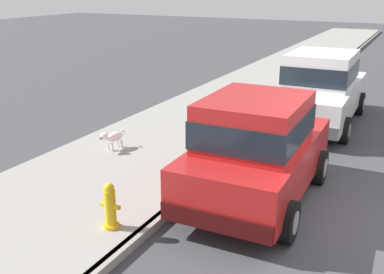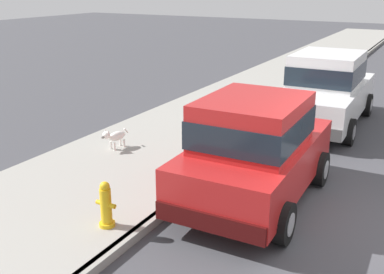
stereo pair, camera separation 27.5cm
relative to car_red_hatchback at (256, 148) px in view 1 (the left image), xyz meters
name	(u,v)px [view 1 (the left image)]	position (x,y,z in m)	size (l,w,h in m)	color
curb	(199,185)	(-1.06, -0.01, -0.91)	(0.16, 64.00, 0.14)	gray
sidewalk	(120,168)	(-2.86, -0.01, -0.91)	(3.60, 64.00, 0.14)	#99968E
car_red_hatchback	(256,148)	(0.00, 0.00, 0.00)	(2.01, 3.83, 1.88)	red
car_white_sedan	(320,88)	(-0.05, 5.16, 0.01)	(2.08, 4.62, 1.92)	white
dog_white	(112,137)	(-3.50, 0.65, -0.55)	(0.29, 0.75, 0.49)	white
fire_hydrant	(110,207)	(-1.51, -2.09, -0.50)	(0.34, 0.24, 0.72)	gold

